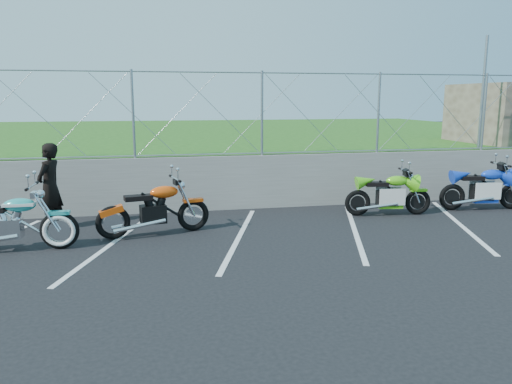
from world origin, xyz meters
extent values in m
plane|color=black|center=(0.00, 0.00, 0.00)|extent=(90.00, 90.00, 0.00)
cube|color=slate|center=(0.00, 3.50, 0.65)|extent=(30.00, 0.22, 1.30)
cube|color=#205115|center=(0.00, 13.50, 0.65)|extent=(30.00, 20.00, 1.30)
cylinder|color=gray|center=(0.00, 3.50, 3.25)|extent=(28.00, 0.03, 0.03)
cylinder|color=gray|center=(0.00, 3.50, 1.35)|extent=(28.00, 0.03, 0.03)
cylinder|color=gray|center=(7.20, 3.90, 2.80)|extent=(0.08, 0.08, 3.00)
cube|color=silver|center=(-2.40, 1.00, 0.00)|extent=(1.49, 4.31, 0.01)
cube|color=silver|center=(0.00, 1.00, 0.00)|extent=(1.49, 4.31, 0.01)
cube|color=silver|center=(2.40, 1.00, 0.00)|extent=(1.49, 4.31, 0.01)
cube|color=silver|center=(4.80, 1.00, 0.00)|extent=(1.49, 4.31, 0.01)
torus|color=black|center=(-3.28, 0.86, 0.34)|extent=(0.68, 0.13, 0.68)
cube|color=silver|center=(-4.14, 0.89, 0.41)|extent=(0.48, 0.30, 0.35)
ellipsoid|color=teal|center=(-3.91, 0.88, 0.83)|extent=(0.55, 0.27, 0.24)
cube|color=teal|center=(-3.28, 0.86, 0.66)|extent=(0.40, 0.16, 0.06)
cylinder|color=silver|center=(-3.68, 0.87, 1.16)|extent=(0.05, 0.74, 0.03)
torus|color=black|center=(-2.39, 1.30, 0.33)|extent=(0.66, 0.25, 0.65)
torus|color=black|center=(-0.84, 1.63, 0.33)|extent=(0.66, 0.25, 0.65)
cube|color=black|center=(-1.63, 1.46, 0.42)|extent=(0.54, 0.39, 0.36)
ellipsoid|color=#EE4F0E|center=(-1.41, 1.51, 0.84)|extent=(0.60, 0.37, 0.24)
cube|color=black|center=(-1.90, 1.40, 0.77)|extent=(0.57, 0.36, 0.10)
cube|color=#EE4F0E|center=(-0.84, 1.63, 0.63)|extent=(0.43, 0.24, 0.06)
cylinder|color=silver|center=(-1.19, 1.55, 1.10)|extent=(0.19, 0.75, 0.03)
torus|color=black|center=(2.96, 2.19, 0.30)|extent=(0.61, 0.18, 0.60)
torus|color=black|center=(4.37, 2.01, 0.30)|extent=(0.61, 0.18, 0.60)
cube|color=black|center=(3.65, 2.10, 0.40)|extent=(0.49, 0.33, 0.34)
ellipsoid|color=#5AC819|center=(3.86, 2.07, 0.80)|extent=(0.55, 0.31, 0.23)
cube|color=black|center=(3.39, 2.13, 0.73)|extent=(0.53, 0.30, 0.09)
cube|color=#5AC819|center=(4.37, 2.01, 0.58)|extent=(0.40, 0.20, 0.06)
cylinder|color=silver|center=(4.04, 2.05, 1.03)|extent=(0.12, 0.72, 0.03)
torus|color=black|center=(5.42, 2.26, 0.32)|extent=(0.65, 0.19, 0.64)
torus|color=black|center=(6.92, 2.09, 0.32)|extent=(0.65, 0.19, 0.64)
cube|color=black|center=(6.15, 2.18, 0.43)|extent=(0.52, 0.35, 0.36)
ellipsoid|color=#143CC0|center=(6.38, 2.15, 0.85)|extent=(0.59, 0.32, 0.25)
cube|color=black|center=(5.87, 2.21, 0.78)|extent=(0.56, 0.32, 0.10)
cylinder|color=silver|center=(6.56, 2.13, 1.10)|extent=(0.12, 0.77, 0.03)
imported|color=black|center=(-3.68, 2.40, 0.89)|extent=(0.64, 0.76, 1.77)
camera|label=1|loc=(-1.60, -8.28, 2.66)|focal=35.00mm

